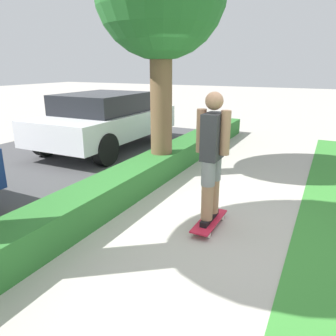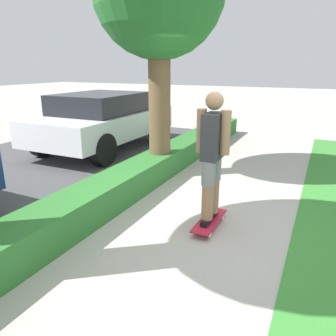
{
  "view_description": "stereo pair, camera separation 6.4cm",
  "coord_description": "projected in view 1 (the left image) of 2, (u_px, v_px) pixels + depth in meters",
  "views": [
    {
      "loc": [
        -3.66,
        -1.24,
        2.05
      ],
      "look_at": [
        0.04,
        0.6,
        0.75
      ],
      "focal_mm": 35.0,
      "sensor_mm": 36.0,
      "label": 1
    },
    {
      "loc": [
        -3.68,
        -1.18,
        2.05
      ],
      "look_at": [
        0.04,
        0.6,
        0.75
      ],
      "focal_mm": 35.0,
      "sensor_mm": 36.0,
      "label": 2
    }
  ],
  "objects": [
    {
      "name": "ground_plane",
      "position": [
        208.0,
        230.0,
        4.26
      ],
      "size": [
        60.0,
        60.0,
        0.0
      ],
      "primitive_type": "plane",
      "color": "#ADA89E"
    },
    {
      "name": "hedge_row",
      "position": [
        107.0,
        194.0,
        4.88
      ],
      "size": [
        13.03,
        0.6,
        0.45
      ],
      "color": "#2D702D",
      "rests_on": "ground_plane"
    },
    {
      "name": "parked_car_middle",
      "position": [
        106.0,
        119.0,
        8.22
      ],
      "size": [
        4.0,
        1.98,
        1.4
      ],
      "rotation": [
        0.0,
        0.0,
        -0.0
      ],
      "color": "silver",
      "rests_on": "ground_plane"
    },
    {
      "name": "skater_person",
      "position": [
        212.0,
        155.0,
        4.05
      ],
      "size": [
        0.49,
        0.43,
        1.66
      ],
      "color": "black",
      "rests_on": "skateboard"
    },
    {
      "name": "skateboard",
      "position": [
        209.0,
        221.0,
        4.33
      ],
      "size": [
        0.81,
        0.24,
        0.1
      ],
      "color": "red",
      "rests_on": "ground_plane"
    }
  ]
}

